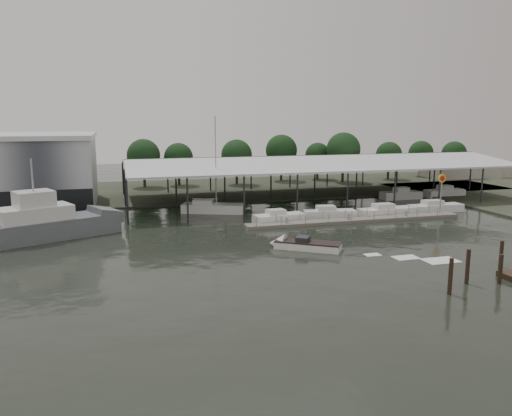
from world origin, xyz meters
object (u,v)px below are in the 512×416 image
object	(u,v)px
grey_trawler	(46,224)
speedboat_underway	(302,245)
shell_fuel_sign	(442,187)
white_sailboat	(212,208)

from	to	relation	value
grey_trawler	speedboat_underway	xyz separation A→B (m)	(24.47, -11.44, -1.19)
shell_fuel_sign	white_sailboat	world-z (taller)	white_sailboat
grey_trawler	shell_fuel_sign	bearing A→B (deg)	-25.97
shell_fuel_sign	white_sailboat	distance (m)	30.05
shell_fuel_sign	grey_trawler	size ratio (longest dim) A/B	0.35
shell_fuel_sign	speedboat_underway	xyz separation A→B (m)	(-23.04, -10.26, -3.53)
speedboat_underway	grey_trawler	bearing A→B (deg)	9.55
grey_trawler	speedboat_underway	bearing A→B (deg)	-49.60
shell_fuel_sign	white_sailboat	size ratio (longest dim) A/B	0.42
speedboat_underway	white_sailboat	bearing A→B (deg)	-42.61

